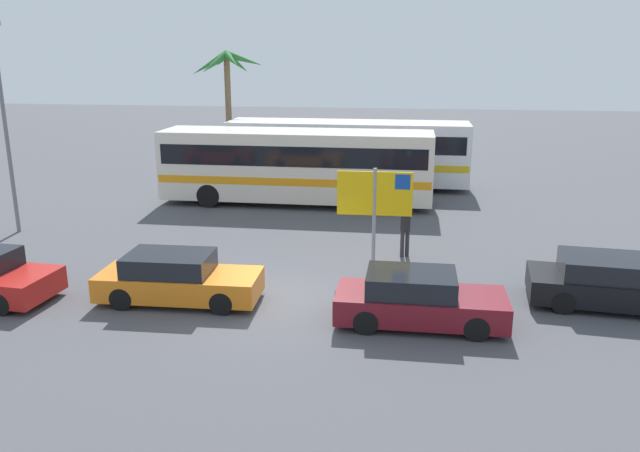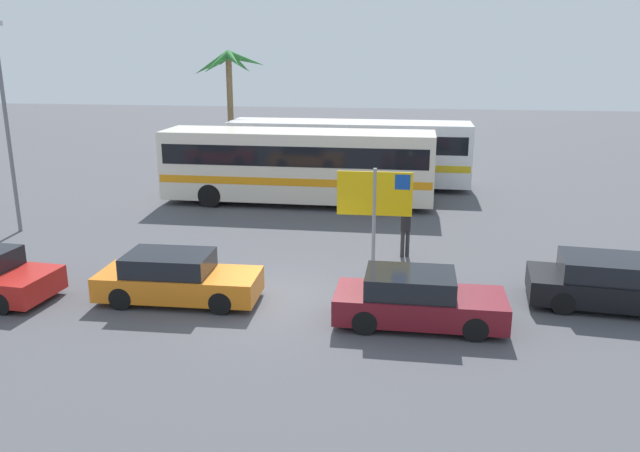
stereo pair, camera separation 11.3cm
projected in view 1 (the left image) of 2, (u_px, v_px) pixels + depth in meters
The scene contains 10 objects.
ground at pixel (279, 299), 17.01m from camera, with size 120.00×120.00×0.00m, color #4C4C51.
bus_front_coach at pixel (297, 163), 27.28m from camera, with size 11.64×2.70×3.17m.
bus_rear_coach at pixel (347, 150), 30.85m from camera, with size 11.64×2.70×3.17m.
ferry_sign at pixel (376, 198), 18.42m from camera, with size 2.20×0.11×3.20m.
car_orange at pixel (177, 279), 16.73m from camera, with size 4.31×1.77×1.32m.
car_maroon at pixel (418, 300), 15.33m from camera, with size 4.11×1.71×1.32m.
car_black at pixel (612, 283), 16.42m from camera, with size 4.43×2.21×1.32m.
pedestrian_crossing_lot at pixel (405, 225), 20.31m from camera, with size 0.32×0.32×1.77m.
lamp_post_left_side at pixel (5, 121), 22.34m from camera, with size 0.56×0.20×7.46m.
palm_tree_seaside at pixel (227, 73), 33.51m from camera, with size 4.02×3.80×6.51m.
Camera 1 is at (3.38, -15.54, 6.45)m, focal length 35.46 mm.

